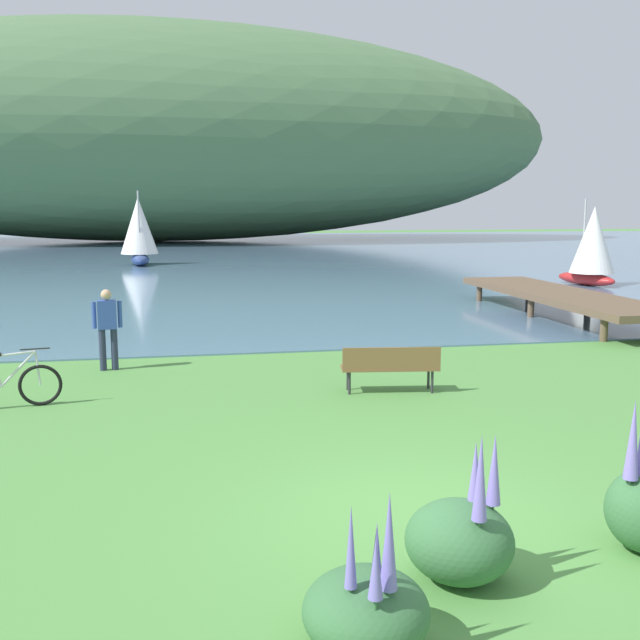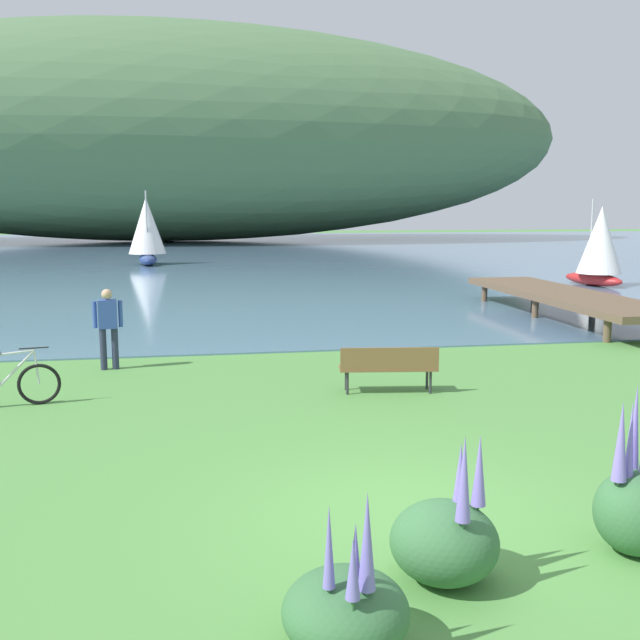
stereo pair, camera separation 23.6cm
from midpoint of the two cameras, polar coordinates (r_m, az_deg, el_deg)
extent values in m
plane|color=#518E42|center=(8.39, 7.62, -15.06)|extent=(200.00, 200.00, 0.00)
cube|color=#5B7F9E|center=(56.77, -7.38, 5.34)|extent=(180.00, 80.00, 0.04)
ellipsoid|color=#4C7047|center=(76.18, -12.05, 14.11)|extent=(82.02, 28.00, 21.25)
cube|color=brown|center=(13.50, 5.87, -3.78)|extent=(1.85, 0.71, 0.05)
cube|color=brown|center=(13.25, 6.01, -3.03)|extent=(1.79, 0.27, 0.40)
cylinder|color=#2D2D33|center=(13.63, 2.56, -4.59)|extent=(0.05, 0.05, 0.45)
cylinder|color=#2D2D33|center=(13.84, 8.90, -4.48)|extent=(0.05, 0.05, 0.45)
cylinder|color=#2D2D33|center=(13.30, 2.68, -4.93)|extent=(0.05, 0.05, 0.45)
cylinder|color=#2D2D33|center=(13.52, 9.18, -4.81)|extent=(0.05, 0.05, 0.45)
torus|color=black|center=(13.47, -20.74, -4.74)|extent=(0.72, 0.17, 0.72)
cylinder|color=silver|center=(13.42, -22.25, -3.51)|extent=(0.61, 0.13, 0.61)
cylinder|color=silver|center=(13.37, -22.49, -2.41)|extent=(0.66, 0.14, 0.09)
cylinder|color=silver|center=(13.41, -20.92, -3.49)|extent=(0.09, 0.05, 0.60)
cylinder|color=black|center=(13.34, -21.11, -2.07)|extent=(0.48, 0.10, 0.02)
cylinder|color=#282D47|center=(15.89, -16.26, -2.21)|extent=(0.14, 0.14, 0.88)
cylinder|color=#282D47|center=(15.89, -15.40, -2.18)|extent=(0.14, 0.14, 0.88)
cube|color=#334CA5|center=(15.77, -15.94, 0.45)|extent=(0.40, 0.26, 0.60)
sphere|color=tan|center=(15.72, -16.01, 1.96)|extent=(0.22, 0.22, 0.22)
cylinder|color=#334CA5|center=(15.78, -16.89, 0.41)|extent=(0.09, 0.09, 0.56)
cylinder|color=#334CA5|center=(15.77, -15.00, 0.48)|extent=(0.09, 0.09, 0.56)
ellipsoid|color=#386B3D|center=(8.04, 24.41, -13.64)|extent=(0.82, 0.82, 0.84)
cylinder|color=#386B3D|center=(7.75, 23.21, -11.94)|extent=(0.02, 0.02, 0.12)
cone|color=#8470D1|center=(7.60, 23.42, -8.74)|extent=(0.14, 0.14, 0.79)
cylinder|color=#386B3D|center=(7.86, 23.84, -11.70)|extent=(0.02, 0.02, 0.12)
cone|color=#8470D1|center=(7.72, 24.05, -8.58)|extent=(0.10, 0.10, 0.77)
cylinder|color=#386B3D|center=(8.11, 24.08, -11.07)|extent=(0.02, 0.02, 0.12)
cone|color=#8470D1|center=(7.96, 24.31, -7.66)|extent=(0.12, 0.12, 0.88)
ellipsoid|color=#386B3D|center=(6.01, 3.24, -21.92)|extent=(0.99, 0.99, 0.62)
cylinder|color=#386B3D|center=(5.72, 1.97, -20.80)|extent=(0.02, 0.02, 0.12)
cone|color=#7A6BC6|center=(5.54, 1.99, -17.37)|extent=(0.09, 0.09, 0.64)
cylinder|color=#386B3D|center=(5.59, 3.89, -21.55)|extent=(0.02, 0.02, 0.12)
cone|color=#7A6BC6|center=(5.45, 3.92, -18.91)|extent=(0.11, 0.11, 0.46)
cylinder|color=#386B3D|center=(5.71, 4.94, -20.86)|extent=(0.02, 0.02, 0.12)
cone|color=#7A6BC6|center=(5.51, 5.00, -16.92)|extent=(0.13, 0.13, 0.75)
cylinder|color=#386B3D|center=(5.80, 4.03, -20.34)|extent=(0.02, 0.02, 0.12)
cone|color=#7A6BC6|center=(5.67, 4.06, -17.75)|extent=(0.09, 0.09, 0.47)
ellipsoid|color=#386B3D|center=(7.02, 10.73, -16.77)|extent=(1.00, 1.00, 0.74)
cylinder|color=#386B3D|center=(6.99, 13.29, -14.43)|extent=(0.02, 0.02, 0.12)
cone|color=#8470D1|center=(6.84, 13.41, -11.42)|extent=(0.14, 0.14, 0.66)
cylinder|color=#386B3D|center=(6.64, 12.18, -15.67)|extent=(0.02, 0.02, 0.12)
cone|color=#8470D1|center=(6.47, 12.31, -12.08)|extent=(0.13, 0.13, 0.77)
cylinder|color=#386B3D|center=(7.00, 11.88, -14.33)|extent=(0.02, 0.02, 0.12)
cone|color=#8470D1|center=(6.87, 11.97, -11.68)|extent=(0.13, 0.13, 0.57)
ellipsoid|color=navy|center=(44.23, -13.23, 4.66)|extent=(1.30, 3.76, 0.65)
cylinder|color=#B2B2B2|center=(43.85, -13.32, 7.46)|extent=(0.09, 0.09, 3.69)
cone|color=white|center=(44.49, -13.33, 7.24)|extent=(2.34, 2.34, 3.32)
ellipsoid|color=#B22323|center=(33.74, 20.86, 3.02)|extent=(1.66, 3.30, 0.56)
cylinder|color=#B2B2B2|center=(33.79, 20.74, 6.21)|extent=(0.08, 0.08, 3.17)
cone|color=white|center=(33.42, 21.38, 5.88)|extent=(2.30, 2.30, 2.86)
cube|color=brown|center=(23.69, 18.96, 1.83)|extent=(2.40, 10.00, 0.20)
cylinder|color=brown|center=(19.84, 21.98, -0.77)|extent=(0.20, 0.20, 0.60)
cylinder|color=brown|center=(23.29, 16.84, 0.83)|extent=(0.20, 0.20, 0.60)
cylinder|color=brown|center=(24.21, 20.91, 0.91)|extent=(0.20, 0.20, 0.60)
cylinder|color=brown|center=(26.90, 13.05, 2.00)|extent=(0.20, 0.20, 0.60)
cylinder|color=brown|center=(27.70, 16.72, 2.05)|extent=(0.20, 0.20, 0.60)
camera|label=1|loc=(0.12, -89.56, 0.07)|focal=40.70mm
camera|label=2|loc=(0.12, 90.44, -0.07)|focal=40.70mm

